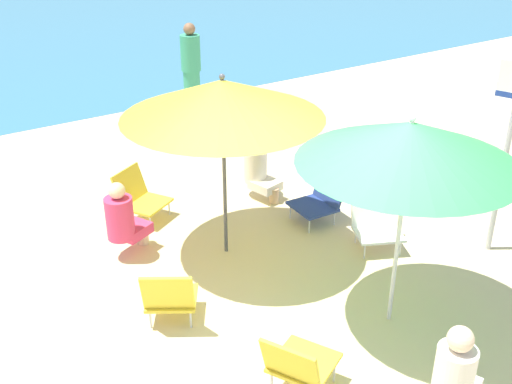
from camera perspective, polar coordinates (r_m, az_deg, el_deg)
ground_plane at (r=5.90m, az=3.67°, el=-12.76°), size 40.00×40.00×0.00m
umbrella_yellow at (r=6.31m, az=-3.10°, el=8.56°), size 2.11×2.11×2.05m
umbrella_green at (r=5.30m, az=13.93°, el=4.39°), size 1.91×1.91×2.05m
beach_chair_a at (r=7.59m, az=5.88°, el=-0.67°), size 0.57×0.55×0.56m
beach_chair_b at (r=5.85m, az=-7.93°, el=-9.46°), size 0.68×0.70×0.65m
beach_chair_c at (r=7.17m, az=10.99°, el=-2.92°), size 0.68×0.68×0.53m
beach_chair_d at (r=7.74m, az=-10.72°, el=-0.30°), size 0.72×0.73×0.61m
beach_chair_e at (r=5.07m, az=3.90°, el=-15.44°), size 0.73×0.68×0.65m
person_a at (r=5.03m, az=17.83°, el=-15.86°), size 0.54×0.42×0.93m
person_b at (r=8.10m, az=0.19°, el=2.22°), size 0.38×0.55×0.85m
person_c at (r=10.98m, az=-5.97°, el=10.97°), size 0.34×0.34×1.65m
person_d at (r=6.91m, az=-12.08°, el=-2.45°), size 0.54×0.44×0.91m
warning_sign at (r=6.99m, az=22.33°, el=5.11°), size 0.17×0.42×2.20m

